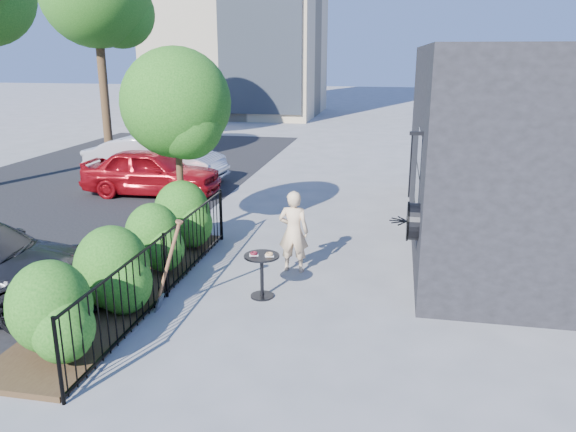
% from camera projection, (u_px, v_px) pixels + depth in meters
% --- Properties ---
extents(ground, '(120.00, 120.00, 0.00)m').
position_uv_depth(ground, '(256.00, 304.00, 8.96)').
color(ground, gray).
rests_on(ground, ground).
extents(shop_building, '(6.22, 9.00, 4.00)m').
position_uv_depth(shop_building, '(564.00, 146.00, 11.63)').
color(shop_building, black).
rests_on(shop_building, ground).
extents(fence, '(0.05, 6.05, 1.10)m').
position_uv_depth(fence, '(165.00, 265.00, 9.08)').
color(fence, black).
rests_on(fence, ground).
extents(planting_bed, '(1.30, 6.00, 0.08)m').
position_uv_depth(planting_bed, '(128.00, 291.00, 9.35)').
color(planting_bed, '#382616').
rests_on(planting_bed, ground).
extents(shrubs, '(1.10, 5.60, 1.24)m').
position_uv_depth(shrubs, '(133.00, 252.00, 9.24)').
color(shrubs, '#164F12').
rests_on(shrubs, ground).
extents(patio_tree, '(2.20, 2.20, 3.94)m').
position_uv_depth(patio_tree, '(179.00, 110.00, 11.19)').
color(patio_tree, '#3F2B19').
rests_on(patio_tree, ground).
extents(cafe_table, '(0.58, 0.58, 0.78)m').
position_uv_depth(cafe_table, '(262.00, 268.00, 9.09)').
color(cafe_table, black).
rests_on(cafe_table, ground).
extents(woman, '(0.56, 0.37, 1.51)m').
position_uv_depth(woman, '(294.00, 232.00, 10.12)').
color(woman, beige).
rests_on(woman, ground).
extents(shovel, '(0.52, 0.20, 1.53)m').
position_uv_depth(shovel, '(167.00, 271.00, 8.53)').
color(shovel, brown).
rests_on(shovel, ground).
extents(car_red, '(3.89, 1.66, 1.31)m').
position_uv_depth(car_red, '(152.00, 172.00, 15.68)').
color(car_red, '#A00D15').
rests_on(car_red, ground).
extents(car_silver, '(4.36, 1.71, 1.41)m').
position_uv_depth(car_silver, '(156.00, 159.00, 17.21)').
color(car_silver, '#B4B4B9').
rests_on(car_silver, ground).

